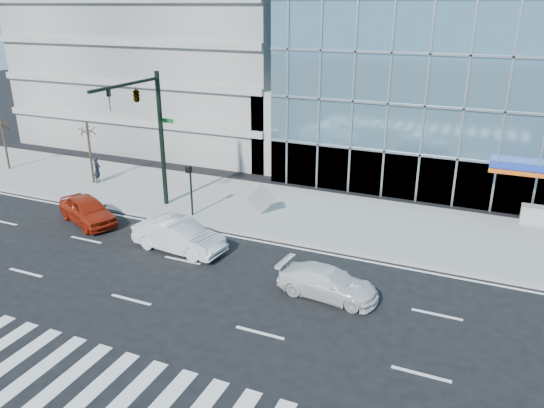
{
  "coord_description": "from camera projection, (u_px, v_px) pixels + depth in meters",
  "views": [
    {
      "loc": [
        7.26,
        -19.46,
        11.72
      ],
      "look_at": [
        -2.56,
        3.0,
        2.42
      ],
      "focal_mm": 35.0,
      "sensor_mm": 36.0,
      "label": 1
    }
  ],
  "objects": [
    {
      "name": "street_tree_near",
      "position": [
        87.0,
        130.0,
        35.37
      ],
      "size": [
        1.1,
        1.1,
        4.23
      ],
      "color": "#332319",
      "rests_on": "sidewalk"
    },
    {
      "name": "white_sedan",
      "position": [
        179.0,
        236.0,
        26.57
      ],
      "size": [
        5.01,
        2.15,
        1.6
      ],
      "primitive_type": "imported",
      "rotation": [
        0.0,
        0.0,
        1.48
      ],
      "color": "silver",
      "rests_on": "ground"
    },
    {
      "name": "ramp_block",
      "position": [
        310.0,
        126.0,
        40.15
      ],
      "size": [
        6.0,
        8.0,
        6.0
      ],
      "primitive_type": "cube",
      "color": "gray",
      "rests_on": "ground"
    },
    {
      "name": "ground",
      "position": [
        298.0,
        285.0,
        23.55
      ],
      "size": [
        160.0,
        160.0,
        0.0
      ],
      "primitive_type": "plane",
      "color": "black",
      "rests_on": "ground"
    },
    {
      "name": "traffic_signal",
      "position": [
        144.0,
        110.0,
        29.4
      ],
      "size": [
        1.14,
        5.74,
        8.0
      ],
      "color": "black",
      "rests_on": "sidewalk"
    },
    {
      "name": "street_tree_far",
      "position": [
        2.0,
        125.0,
        38.49
      ],
      "size": [
        1.1,
        1.1,
        3.87
      ],
      "color": "#332319",
      "rests_on": "sidewalk"
    },
    {
      "name": "tilted_panel",
      "position": [
        261.0,
        199.0,
        30.75
      ],
      "size": [
        1.64,
        0.94,
        1.84
      ],
      "primitive_type": "cube",
      "rotation": [
        0.0,
        0.81,
        0.51
      ],
      "color": "gray",
      "rests_on": "sidewalk"
    },
    {
      "name": "white_suv",
      "position": [
        328.0,
        283.0,
        22.45
      ],
      "size": [
        4.51,
        2.14,
        1.27
      ],
      "primitive_type": "imported",
      "rotation": [
        0.0,
        0.0,
        1.49
      ],
      "color": "silver",
      "rests_on": "ground"
    },
    {
      "name": "pedestrian",
      "position": [
        97.0,
        170.0,
        36.3
      ],
      "size": [
        0.6,
        0.75,
        1.78
      ],
      "primitive_type": "imported",
      "rotation": [
        0.0,
        0.0,
        1.87
      ],
      "color": "black",
      "rests_on": "sidewalk"
    },
    {
      "name": "sidewalk",
      "position": [
        348.0,
        220.0,
        30.38
      ],
      "size": [
        120.0,
        8.0,
        0.15
      ],
      "primitive_type": "cube",
      "color": "gray",
      "rests_on": "ground"
    },
    {
      "name": "ped_signal_post",
      "position": [
        190.0,
        183.0,
        30.21
      ],
      "size": [
        0.3,
        0.33,
        3.0
      ],
      "color": "black",
      "rests_on": "sidewalk"
    },
    {
      "name": "red_sedan",
      "position": [
        87.0,
        210.0,
        29.96
      ],
      "size": [
        4.89,
        3.54,
        1.55
      ],
      "primitive_type": "imported",
      "rotation": [
        0.0,
        0.0,
        1.14
      ],
      "color": "#9C200C",
      "rests_on": "ground"
    },
    {
      "name": "parking_garage",
      "position": [
        200.0,
        23.0,
        49.77
      ],
      "size": [
        24.0,
        24.0,
        20.0
      ],
      "primitive_type": "cube",
      "color": "gray",
      "rests_on": "ground"
    }
  ]
}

